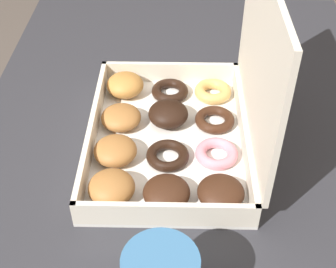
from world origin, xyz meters
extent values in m
cube|color=#2D2D33|center=(0.00, 0.00, 0.74)|extent=(1.16, 0.73, 0.03)
cylinder|color=#2D2D33|center=(-0.53, -0.32, 0.36)|extent=(0.06, 0.06, 0.73)
cylinder|color=#2D2D33|center=(-0.53, 0.32, 0.36)|extent=(0.06, 0.06, 0.73)
cube|color=silver|center=(-0.04, -0.04, 0.76)|extent=(0.35, 0.25, 0.01)
cube|color=beige|center=(-0.04, -0.16, 0.78)|extent=(0.35, 0.01, 0.04)
cube|color=beige|center=(-0.04, 0.09, 0.78)|extent=(0.35, 0.01, 0.04)
cube|color=beige|center=(-0.21, -0.04, 0.78)|extent=(0.01, 0.25, 0.04)
cube|color=beige|center=(0.12, -0.04, 0.78)|extent=(0.01, 0.25, 0.04)
cube|color=beige|center=(-0.04, 0.10, 0.92)|extent=(0.35, 0.01, 0.24)
ellipsoid|color=#B77A38|center=(-0.17, -0.12, 0.78)|extent=(0.07, 0.07, 0.04)
ellipsoid|color=#9E6633|center=(-0.08, -0.11, 0.78)|extent=(0.07, 0.07, 0.03)
ellipsoid|color=#9E6633|center=(0.00, -0.12, 0.78)|extent=(0.07, 0.07, 0.03)
ellipsoid|color=#9E6633|center=(0.08, -0.11, 0.78)|extent=(0.07, 0.07, 0.04)
torus|color=black|center=(-0.17, -0.03, 0.77)|extent=(0.07, 0.07, 0.02)
ellipsoid|color=black|center=(-0.09, -0.04, 0.78)|extent=(0.07, 0.07, 0.04)
torus|color=black|center=(0.00, -0.03, 0.77)|extent=(0.07, 0.07, 0.02)
ellipsoid|color=#381E11|center=(0.08, -0.03, 0.78)|extent=(0.07, 0.07, 0.03)
torus|color=tan|center=(-0.17, 0.04, 0.77)|extent=(0.07, 0.07, 0.02)
torus|color=#381E11|center=(-0.09, 0.04, 0.77)|extent=(0.07, 0.07, 0.02)
torus|color=pink|center=(-0.01, 0.04, 0.77)|extent=(0.07, 0.07, 0.02)
ellipsoid|color=#381E11|center=(0.08, 0.04, 0.78)|extent=(0.07, 0.07, 0.03)
cylinder|color=black|center=(0.24, -0.04, 0.85)|extent=(0.07, 0.07, 0.01)
camera|label=1|loc=(0.52, -0.02, 1.28)|focal=50.00mm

